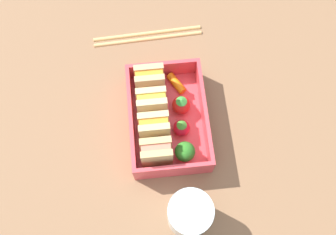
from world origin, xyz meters
The scene contains 13 objects.
ground_plane centered at (0.00, 0.00, -1.00)cm, with size 120.00×120.00×2.00cm, color #846043.
bento_tray centered at (0.00, 0.00, 0.60)cm, with size 17.57×12.02×1.20cm, color #DA3F47.
bento_rim centered at (0.00, 0.00, 3.11)cm, with size 17.57×12.02×3.81cm.
sandwich_left centered at (-5.91, 2.30, 4.18)cm, with size 2.90×4.60×5.95cm.
sandwich_center_left centered at (-1.97, 2.30, 4.18)cm, with size 2.90×4.60×5.95cm.
sandwich_center centered at (1.97, 2.30, 4.18)cm, with size 2.90×4.60×5.95cm.
sandwich_center_right centered at (5.91, 2.30, 4.18)cm, with size 2.90×4.60×5.95cm.
broccoli_floret centered at (-6.08, -1.92, 3.66)cm, with size 3.07×3.07×4.12cm.
strawberry_far_left centered at (-1.88, -1.91, 2.63)cm, with size 2.62×2.62×3.22cm.
strawberry_left centered at (1.92, -2.29, 2.78)cm, with size 2.92×2.92×3.52cm.
carrot_stick_far_left centered at (6.21, -2.01, 1.85)cm, with size 1.30×1.30×3.78cm, color orange.
chopstick_pair centered at (16.95, 1.95, 0.35)cm, with size 2.69×19.42×0.70cm.
drinking_glass centered at (-15.17, -1.48, 3.81)cm, with size 6.18×6.18×7.63cm, color silver.
Camera 1 is at (-21.02, 2.13, 57.36)cm, focal length 40.00 mm.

